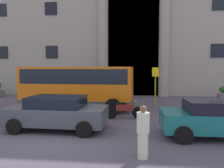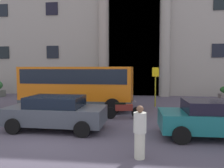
# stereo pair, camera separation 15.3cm
# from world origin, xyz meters

# --- Properties ---
(ground_plane) EXTENTS (80.00, 64.00, 0.12)m
(ground_plane) POSITION_xyz_m (0.00, 0.00, -0.06)
(ground_plane) COLOR #4E4756
(office_building_facade) EXTENTS (38.70, 9.72, 18.89)m
(office_building_facade) POSITION_xyz_m (0.01, 17.48, 9.44)
(office_building_facade) COLOR #9D958C
(office_building_facade) RESTS_ON ground_plane
(orange_minibus) EXTENTS (6.80, 2.84, 2.65)m
(orange_minibus) POSITION_xyz_m (-0.52, 5.50, 1.59)
(orange_minibus) COLOR orange
(orange_minibus) RESTS_ON ground_plane
(bus_stop_sign) EXTENTS (0.44, 0.08, 2.62)m
(bus_stop_sign) POSITION_xyz_m (4.34, 7.07, 1.62)
(bus_stop_sign) COLOR #9D9A19
(bus_stop_sign) RESTS_ON ground_plane
(hedge_planter_entrance_right) EXTENTS (1.81, 0.85, 1.48)m
(hedge_planter_entrance_right) POSITION_xyz_m (-1.16, 10.18, 0.72)
(hedge_planter_entrance_right) COLOR gray
(hedge_planter_entrance_right) RESTS_ON ground_plane
(parked_estate_mid) EXTENTS (3.93, 2.00, 1.38)m
(parked_estate_mid) POSITION_xyz_m (5.99, 0.65, 0.72)
(parked_estate_mid) COLOR #18676B
(parked_estate_mid) RESTS_ON ground_plane
(white_taxi_kerbside) EXTENTS (4.13, 2.06, 1.40)m
(white_taxi_kerbside) POSITION_xyz_m (-0.20, 0.99, 0.73)
(white_taxi_kerbside) COLOR #424851
(white_taxi_kerbside) RESTS_ON ground_plane
(motorcycle_far_end) EXTENTS (1.96, 0.60, 0.89)m
(motorcycle_far_end) POSITION_xyz_m (2.45, 3.28, 0.46)
(motorcycle_far_end) COLOR black
(motorcycle_far_end) RESTS_ON ground_plane
(pedestrian_woman_dark_dress) EXTENTS (0.36, 0.36, 1.52)m
(pedestrian_woman_dark_dress) POSITION_xyz_m (3.28, -1.59, 0.76)
(pedestrian_woman_dark_dress) COLOR beige
(pedestrian_woman_dark_dress) RESTS_ON ground_plane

